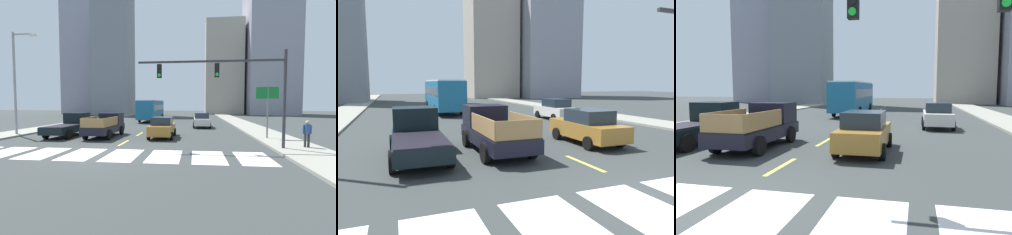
{
  "view_description": "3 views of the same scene",
  "coord_description": "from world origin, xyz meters",
  "views": [
    {
      "loc": [
        5.1,
        -12.72,
        2.84
      ],
      "look_at": [
        2.88,
        6.79,
        1.68
      ],
      "focal_mm": 25.85,
      "sensor_mm": 36.0,
      "label": 1
    },
    {
      "loc": [
        -6.62,
        -4.95,
        3.03
      ],
      "look_at": [
        -0.56,
        10.8,
        1.02
      ],
      "focal_mm": 31.03,
      "sensor_mm": 36.0,
      "label": 2
    },
    {
      "loc": [
        4.47,
        -5.5,
        2.67
      ],
      "look_at": [
        0.15,
        12.64,
        0.89
      ],
      "focal_mm": 32.81,
      "sensor_mm": 36.0,
      "label": 3
    }
  ],
  "objects": [
    {
      "name": "ground_plane",
      "position": [
        0.0,
        0.0,
        0.0
      ],
      "size": [
        160.0,
        160.0,
        0.0
      ],
      "primitive_type": "plane",
      "color": "#333737"
    },
    {
      "name": "sidewalk_left",
      "position": [
        -11.36,
        18.0,
        0.07
      ],
      "size": [
        3.18,
        110.0,
        0.15
      ],
      "primitive_type": "cube",
      "color": "gray",
      "rests_on": "ground"
    },
    {
      "name": "crosswalk_stripe_4",
      "position": [
        1.16,
        0.0,
        0.0
      ],
      "size": [
        1.72,
        3.21,
        0.01
      ],
      "primitive_type": "cube",
      "color": "silver",
      "rests_on": "ground"
    },
    {
      "name": "crosswalk_stripe_5",
      "position": [
        3.48,
        0.0,
        0.0
      ],
      "size": [
        1.72,
        3.21,
        0.01
      ],
      "primitive_type": "cube",
      "color": "silver",
      "rests_on": "ground"
    },
    {
      "name": "lane_dash_0",
      "position": [
        0.0,
        4.0,
        0.0
      ],
      "size": [
        0.16,
        2.4,
        0.01
      ],
      "primitive_type": "cube",
      "color": "#DCD547",
      "rests_on": "ground"
    },
    {
      "name": "lane_dash_1",
      "position": [
        0.0,
        9.0,
        0.0
      ],
      "size": [
        0.16,
        2.4,
        0.01
      ],
      "primitive_type": "cube",
      "color": "#DCD547",
      "rests_on": "ground"
    },
    {
      "name": "lane_dash_2",
      "position": [
        0.0,
        14.0,
        0.0
      ],
      "size": [
        0.16,
        2.4,
        0.01
      ],
      "primitive_type": "cube",
      "color": "#DCD547",
      "rests_on": "ground"
    },
    {
      "name": "lane_dash_3",
      "position": [
        0.0,
        19.0,
        0.0
      ],
      "size": [
        0.16,
        2.4,
        0.01
      ],
      "primitive_type": "cube",
      "color": "#DCD547",
      "rests_on": "ground"
    },
    {
      "name": "lane_dash_4",
      "position": [
        0.0,
        24.0,
        0.0
      ],
      "size": [
        0.16,
        2.4,
        0.01
      ],
      "primitive_type": "cube",
      "color": "#DCD547",
      "rests_on": "ground"
    },
    {
      "name": "lane_dash_5",
      "position": [
        0.0,
        29.0,
        0.0
      ],
      "size": [
        0.16,
        2.4,
        0.01
      ],
      "primitive_type": "cube",
      "color": "#DCD547",
      "rests_on": "ground"
    },
    {
      "name": "lane_dash_6",
      "position": [
        0.0,
        34.0,
        0.0
      ],
      "size": [
        0.16,
        2.4,
        0.01
      ],
      "primitive_type": "cube",
      "color": "#DCD547",
      "rests_on": "ground"
    },
    {
      "name": "lane_dash_7",
      "position": [
        0.0,
        39.0,
        0.0
      ],
      "size": [
        0.16,
        2.4,
        0.01
      ],
      "primitive_type": "cube",
      "color": "#DCD547",
      "rests_on": "ground"
    },
    {
      "name": "pickup_stakebed",
      "position": [
        -2.53,
        7.34,
        0.94
      ],
      "size": [
        2.18,
        5.2,
        1.96
      ],
      "rotation": [
        0.0,
        0.0,
        -0.03
      ],
      "color": "black",
      "rests_on": "ground"
    },
    {
      "name": "pickup_dark",
      "position": [
        -5.81,
        7.32,
        0.92
      ],
      "size": [
        2.18,
        5.2,
        1.96
      ],
      "rotation": [
        0.0,
        0.0,
        0.01
      ],
      "color": "black",
      "rests_on": "ground"
    },
    {
      "name": "city_bus",
      "position": [
        -1.91,
        25.4,
        1.95
      ],
      "size": [
        2.72,
        10.8,
        3.32
      ],
      "rotation": [
        0.0,
        0.0,
        0.02
      ],
      "color": "#1B608A",
      "rests_on": "ground"
    },
    {
      "name": "sedan_far",
      "position": [
        5.84,
        16.02,
        0.86
      ],
      "size": [
        2.02,
        4.4,
        1.72
      ],
      "rotation": [
        0.0,
        0.0,
        -0.03
      ],
      "color": "silver",
      "rests_on": "ground"
    },
    {
      "name": "sedan_mid",
      "position": [
        2.38,
        7.05,
        0.86
      ],
      "size": [
        2.02,
        4.4,
        1.72
      ],
      "rotation": [
        0.0,
        0.0,
        0.01
      ],
      "color": "#9D6B28",
      "rests_on": "ground"
    },
    {
      "name": "tower_tall_centre",
      "position": [
        12.38,
        53.25,
        12.0
      ],
      "size": [
        9.44,
        8.61,
        24.01
      ],
      "primitive_type": "cube",
      "color": "#A69C8E",
      "rests_on": "ground"
    },
    {
      "name": "block_mid_left",
      "position": [
        -14.81,
        45.16,
        16.83
      ],
      "size": [
        8.75,
        7.31,
        33.66
      ],
      "primitive_type": "cube",
      "color": "slate",
      "rests_on": "ground"
    },
    {
      "name": "block_low_left",
      "position": [
        -24.28,
        52.04,
        14.86
      ],
      "size": [
        10.65,
        11.16,
        29.72
      ],
      "primitive_type": "cube",
      "color": "#8C8DA0",
      "rests_on": "ground"
    }
  ]
}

